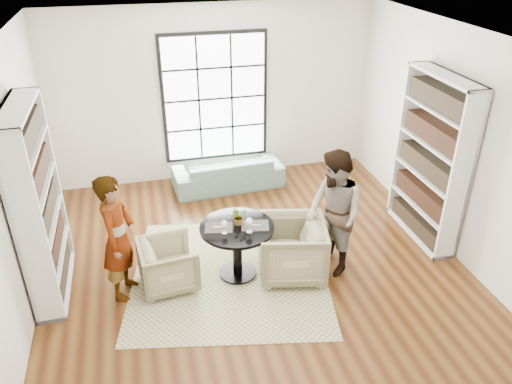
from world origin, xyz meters
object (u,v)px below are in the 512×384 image
object	(u,v)px
sofa	(228,172)
person_left	(118,238)
person_right	(334,214)
wine_glass_right	(249,222)
armchair_right	(291,249)
flower_centerpiece	(239,216)
wine_glass_left	(224,224)
armchair_left	(168,265)
pedestal_table	(237,240)

from	to	relation	value
sofa	person_left	world-z (taller)	person_left
person_right	wine_glass_right	xyz separation A→B (m)	(-1.11, -0.01, 0.05)
armchair_right	flower_centerpiece	xyz separation A→B (m)	(-0.64, 0.20, 0.47)
armchair_right	person_left	distance (m)	2.17
wine_glass_left	flower_centerpiece	bearing A→B (deg)	37.27
wine_glass_right	armchair_left	bearing A→B (deg)	170.92
person_left	person_right	distance (m)	2.67
armchair_left	person_right	size ratio (longest dim) A/B	0.41
armchair_left	armchair_right	xyz separation A→B (m)	(1.57, -0.15, 0.07)
armchair_left	person_right	distance (m)	2.19
armchair_left	armchair_right	bearing A→B (deg)	-101.31
person_left	wine_glass_right	distance (m)	1.57
pedestal_table	flower_centerpiece	world-z (taller)	flower_centerpiece
sofa	armchair_right	distance (m)	2.64
wine_glass_right	flower_centerpiece	xyz separation A→B (m)	(-0.08, 0.21, -0.03)
armchair_left	flower_centerpiece	distance (m)	1.07
sofa	wine_glass_right	world-z (taller)	wine_glass_right
sofa	wine_glass_left	size ratio (longest dim) A/B	10.58
armchair_left	person_left	world-z (taller)	person_left
pedestal_table	wine_glass_left	bearing A→B (deg)	-147.48
armchair_left	wine_glass_right	xyz separation A→B (m)	(1.01, -0.16, 0.58)
sofa	armchair_left	size ratio (longest dim) A/B	2.68
armchair_right	person_right	size ratio (longest dim) A/B	0.51
person_left	wine_glass_left	xyz separation A→B (m)	(1.26, -0.11, 0.06)
armchair_left	wine_glass_right	bearing A→B (deg)	-105.04
wine_glass_left	flower_centerpiece	size ratio (longest dim) A/B	0.79
armchair_right	person_right	bearing A→B (deg)	102.50
flower_centerpiece	armchair_right	bearing A→B (deg)	-17.19
wine_glass_left	armchair_left	bearing A→B (deg)	170.89
person_left	person_right	xyz separation A→B (m)	(2.67, -0.15, 0.03)
person_right	wine_glass_right	size ratio (longest dim) A/B	8.48
sofa	pedestal_table	bearing A→B (deg)	77.65
person_right	wine_glass_right	distance (m)	1.11
pedestal_table	wine_glass_right	distance (m)	0.40
armchair_right	person_right	world-z (taller)	person_right
person_right	wine_glass_left	xyz separation A→B (m)	(-1.41, 0.03, 0.04)
armchair_left	armchair_right	size ratio (longest dim) A/B	0.82
armchair_right	flower_centerpiece	size ratio (longest dim) A/B	3.83
person_left	pedestal_table	bearing A→B (deg)	-70.75
sofa	armchair_left	world-z (taller)	armchair_left
wine_glass_left	flower_centerpiece	distance (m)	0.27
flower_centerpiece	person_left	bearing A→B (deg)	-177.96
sofa	flower_centerpiece	size ratio (longest dim) A/B	8.40
person_left	person_right	bearing A→B (deg)	-73.95
pedestal_table	armchair_left	size ratio (longest dim) A/B	1.35
person_left	wine_glass_right	xyz separation A→B (m)	(1.56, -0.16, 0.08)
person_right	wine_glass_right	world-z (taller)	person_right
person_right	armchair_right	bearing A→B (deg)	-98.02
armchair_right	wine_glass_left	distance (m)	0.99
wine_glass_left	wine_glass_right	size ratio (longest dim) A/B	0.89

